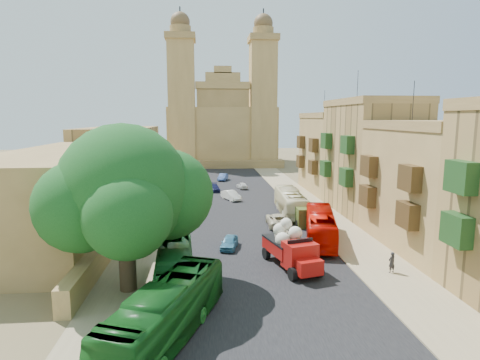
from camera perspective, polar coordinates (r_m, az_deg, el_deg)
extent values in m
plane|color=brown|center=(25.45, 5.31, -18.18)|extent=(260.00, 260.00, 0.00)
cube|color=black|center=(53.71, -0.37, -3.56)|extent=(14.00, 140.00, 0.01)
cube|color=#928160|center=(55.27, 9.52, -3.33)|extent=(5.00, 140.00, 0.01)
cube|color=#928160|center=(53.81, -10.52, -3.69)|extent=(5.00, 140.00, 0.01)
cube|color=#928160|center=(54.69, 6.97, -3.34)|extent=(0.25, 140.00, 0.12)
cube|color=#928160|center=(53.61, -7.86, -3.61)|extent=(0.25, 140.00, 0.12)
cube|color=#1C431B|center=(28.89, 28.41, -6.24)|extent=(0.90, 2.20, 2.00)
cube|color=#1C431B|center=(28.27, 28.91, 0.37)|extent=(0.90, 2.20, 2.00)
cube|color=#9D7C46|center=(39.43, 25.92, -1.24)|extent=(8.00, 14.00, 10.50)
cube|color=olive|center=(38.93, 26.48, 6.98)|extent=(8.20, 14.00, 0.80)
cylinder|color=black|center=(40.90, 23.42, 10.31)|extent=(0.06, 0.06, 3.60)
cube|color=#443016|center=(34.16, 22.69, -4.63)|extent=(0.90, 2.20, 2.00)
cube|color=#443016|center=(41.10, 17.66, -2.17)|extent=(0.90, 2.20, 2.00)
cube|color=#443016|center=(33.63, 22.99, 0.25)|extent=(0.90, 2.20, 2.00)
cube|color=#443016|center=(40.66, 17.86, 1.90)|extent=(0.90, 2.20, 2.00)
cube|color=#A7844C|center=(51.66, 18.10, 2.81)|extent=(8.00, 14.00, 13.00)
cube|color=olive|center=(51.45, 18.47, 10.47)|extent=(8.20, 14.00, 0.80)
cylinder|color=black|center=(53.79, 16.38, 12.82)|extent=(0.06, 0.06, 3.60)
cube|color=#1C431B|center=(46.60, 14.83, 0.40)|extent=(0.90, 2.20, 2.00)
cube|color=#1C431B|center=(53.97, 12.04, 1.62)|extent=(0.90, 2.20, 2.00)
cube|color=#1C431B|center=(46.23, 15.01, 4.87)|extent=(0.90, 2.20, 2.00)
cube|color=#1C431B|center=(53.65, 12.17, 5.48)|extent=(0.90, 2.20, 2.00)
cube|color=#9D7C46|center=(64.78, 13.25, 3.48)|extent=(8.00, 14.00, 11.50)
cube|color=olive|center=(64.52, 13.45, 8.93)|extent=(8.20, 14.00, 0.80)
cylinder|color=black|center=(66.94, 11.92, 10.85)|extent=(0.06, 0.06, 3.60)
cube|color=#443016|center=(59.92, 10.32, 1.83)|extent=(0.90, 2.20, 2.00)
cube|color=#443016|center=(67.46, 8.58, 2.64)|extent=(0.90, 2.20, 2.00)
cube|color=#443016|center=(59.62, 10.40, 4.90)|extent=(0.90, 2.20, 2.00)
cube|color=#443016|center=(67.19, 8.64, 5.37)|extent=(0.90, 2.20, 2.00)
cube|color=#9D7C46|center=(44.40, -15.67, -5.36)|extent=(1.00, 40.00, 1.80)
cube|color=olive|center=(43.23, -23.52, -1.68)|extent=(10.00, 28.00, 8.40)
cube|color=#A7844C|center=(68.03, -16.66, 2.96)|extent=(10.00, 22.00, 10.00)
cube|color=#9D7C46|center=(103.47, -2.64, 6.32)|extent=(26.00, 20.00, 14.00)
cube|color=olive|center=(93.49, -2.35, 2.30)|extent=(28.00, 4.00, 1.80)
cube|color=olive|center=(94.59, -2.43, 7.91)|extent=(12.00, 2.00, 16.00)
cube|color=#9D7C46|center=(94.87, -2.47, 13.29)|extent=(12.60, 2.40, 1.60)
cube|color=#9D7C46|center=(95.01, -2.48, 14.31)|extent=(8.00, 2.00, 2.40)
cube|color=#9D7C46|center=(95.20, -2.48, 15.39)|extent=(4.00, 2.00, 1.60)
cube|color=#9D7C46|center=(95.98, -8.26, 10.52)|extent=(6.00, 6.00, 29.00)
cube|color=olive|center=(97.62, -8.46, 19.42)|extent=(6.80, 6.80, 1.40)
cylinder|color=olive|center=(97.93, -8.49, 20.34)|extent=(4.80, 4.80, 1.80)
sphere|color=brown|center=(98.31, -8.51, 21.36)|extent=(4.40, 4.40, 4.40)
cylinder|color=black|center=(98.86, -8.55, 22.72)|extent=(0.28, 0.28, 1.80)
cube|color=#9D7C46|center=(96.81, 3.24, 10.58)|extent=(6.00, 6.00, 29.00)
cube|color=olive|center=(98.43, 3.32, 19.40)|extent=(6.80, 6.80, 1.40)
cylinder|color=olive|center=(98.74, 3.33, 20.32)|extent=(4.80, 4.80, 1.80)
sphere|color=brown|center=(99.11, 3.34, 21.34)|extent=(4.40, 4.40, 4.40)
cylinder|color=black|center=(99.66, 3.35, 22.68)|extent=(0.28, 0.28, 1.80)
cylinder|color=#3A2C1D|center=(28.43, -15.73, -10.83)|extent=(1.12, 1.12, 4.27)
sphere|color=#103C15|center=(27.21, -16.16, -1.20)|extent=(8.54, 8.54, 8.54)
sphere|color=#103C15|center=(28.26, -10.20, -2.01)|extent=(6.29, 6.29, 6.29)
sphere|color=#103C15|center=(27.02, -21.65, -3.49)|extent=(5.84, 5.84, 5.84)
sphere|color=#103C15|center=(24.72, -15.71, -4.83)|extent=(5.39, 5.39, 5.39)
sphere|color=#103C15|center=(29.73, -17.66, 1.32)|extent=(4.94, 4.94, 4.94)
cylinder|color=#3A2C1D|center=(36.35, -14.09, -8.34)|extent=(0.44, 0.44, 1.94)
sphere|color=#103C15|center=(35.83, -14.21, -5.33)|extent=(2.83, 2.83, 2.83)
cylinder|color=#3A2C1D|center=(47.80, -11.85, -3.91)|extent=(0.44, 0.44, 2.28)
sphere|color=#103C15|center=(47.35, -11.94, -1.19)|extent=(3.32, 3.32, 3.32)
cylinder|color=#3A2C1D|center=(59.49, -10.49, -1.34)|extent=(0.44, 0.44, 2.35)
sphere|color=#103C15|center=(59.13, -10.55, 0.92)|extent=(3.41, 3.41, 3.41)
cylinder|color=#3A2C1D|center=(71.31, -9.57, 0.28)|extent=(0.44, 0.44, 2.14)
sphere|color=#103C15|center=(71.02, -9.62, 2.00)|extent=(3.11, 3.11, 3.11)
cube|color=#A00F0C|center=(32.70, 6.43, -9.39)|extent=(3.28, 4.35, 0.97)
cube|color=black|center=(32.54, 6.44, -8.49)|extent=(3.34, 4.41, 0.13)
cube|color=#A00F0C|center=(30.59, 8.50, -10.52)|extent=(2.65, 2.35, 1.94)
cube|color=#A00F0C|center=(29.68, 9.69, -12.05)|extent=(2.10, 1.72, 1.08)
cube|color=black|center=(30.35, 8.54, -9.18)|extent=(2.00, 0.63, 0.97)
cylinder|color=black|center=(29.65, 7.49, -13.13)|extent=(0.61, 1.03, 0.97)
cylinder|color=black|center=(30.64, 11.15, -12.49)|extent=(0.61, 1.03, 0.97)
cylinder|color=black|center=(33.65, 3.75, -10.36)|extent=(0.61, 1.03, 0.97)
cylinder|color=black|center=(34.53, 7.07, -9.91)|extent=(0.61, 1.03, 0.97)
sphere|color=beige|center=(31.68, 6.09, -8.46)|extent=(1.18, 1.18, 1.18)
sphere|color=beige|center=(32.42, 7.57, -8.08)|extent=(1.18, 1.18, 1.18)
sphere|color=beige|center=(33.01, 5.96, -7.73)|extent=(1.18, 1.18, 1.18)
sphere|color=beige|center=(32.20, 5.69, -7.06)|extent=(1.08, 1.08, 1.08)
sphere|color=beige|center=(31.64, 7.87, -7.49)|extent=(1.08, 1.08, 1.08)
sphere|color=beige|center=(32.07, 6.57, -6.25)|extent=(0.97, 0.97, 0.97)
cube|color=#475520|center=(44.86, 9.00, -4.80)|extent=(2.24, 5.08, 2.09)
cylinder|color=black|center=(43.14, 8.23, -6.19)|extent=(0.34, 0.84, 0.84)
cylinder|color=black|center=(43.61, 10.79, -6.10)|extent=(0.34, 0.84, 0.84)
cylinder|color=black|center=(46.47, 7.28, -5.08)|extent=(0.34, 0.84, 0.84)
cylinder|color=black|center=(46.90, 9.66, -5.00)|extent=(0.34, 0.84, 0.84)
imported|color=#13581A|center=(22.34, -10.42, -18.02)|extent=(6.28, 10.98, 3.01)
imported|color=#186226|center=(28.00, -9.25, -12.46)|extent=(3.01, 10.37, 2.85)
imported|color=#C20A01|center=(38.62, 11.36, -6.46)|extent=(4.85, 10.78, 2.92)
imported|color=#F6EBBC|center=(48.78, 7.15, -3.13)|extent=(2.96, 10.72, 2.96)
imported|color=teal|center=(36.16, -1.52, -8.84)|extent=(2.03, 3.51, 1.12)
imported|color=white|center=(56.81, -1.29, -2.20)|extent=(2.87, 4.23, 1.32)
imported|color=beige|center=(43.56, 5.37, -5.65)|extent=(2.41, 4.92, 1.35)
imported|color=#141945|center=(63.64, -3.71, -1.10)|extent=(1.96, 4.05, 1.14)
imported|color=silver|center=(65.80, 0.28, -0.78)|extent=(1.85, 3.33, 1.07)
imported|color=#35559A|center=(74.54, -2.44, 0.41)|extent=(2.19, 3.99, 1.25)
imported|color=#242226|center=(32.72, 20.77, -10.91)|extent=(0.69, 0.57, 1.61)
imported|color=#2D2D2F|center=(45.12, 10.56, -4.97)|extent=(0.71, 1.12, 1.78)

